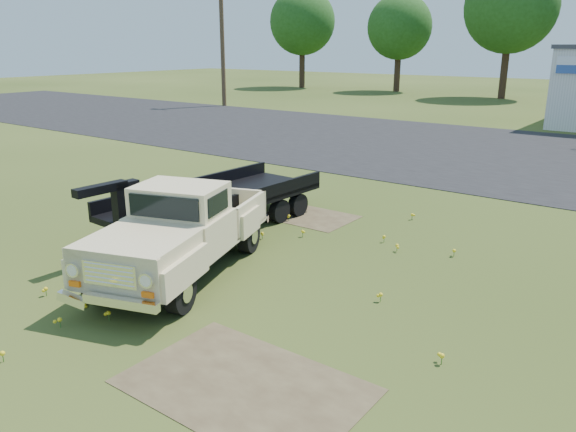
% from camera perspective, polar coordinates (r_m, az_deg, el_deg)
% --- Properties ---
extents(ground, '(140.00, 140.00, 0.00)m').
position_cam_1_polar(ground, '(10.30, 0.23, -6.60)').
color(ground, '#2E4014').
rests_on(ground, ground).
extents(asphalt_lot, '(90.00, 14.00, 0.02)m').
position_cam_1_polar(asphalt_lot, '(23.65, 22.44, 5.66)').
color(asphalt_lot, black).
rests_on(asphalt_lot, ground).
extents(dirt_patch_a, '(3.00, 2.00, 0.01)m').
position_cam_1_polar(dirt_patch_a, '(7.41, -4.39, -16.85)').
color(dirt_patch_a, '#483926').
rests_on(dirt_patch_a, ground).
extents(dirt_patch_b, '(2.20, 1.60, 0.01)m').
position_cam_1_polar(dirt_patch_b, '(14.07, 2.13, -0.06)').
color(dirt_patch_b, '#483926').
rests_on(dirt_patch_b, ground).
extents(utility_pole_west, '(1.60, 0.30, 9.00)m').
position_cam_1_polar(utility_pole_west, '(40.47, -6.70, 17.55)').
color(utility_pole_west, '#473121').
rests_on(utility_pole_west, ground).
extents(treeline_a, '(6.40, 6.40, 9.52)m').
position_cam_1_polar(treeline_a, '(58.31, 1.47, 19.12)').
color(treeline_a, '#372419').
rests_on(treeline_a, ground).
extents(treeline_b, '(5.76, 5.76, 8.57)m').
position_cam_1_polar(treeline_b, '(54.05, 11.28, 18.31)').
color(treeline_b, '#372419').
rests_on(treeline_b, ground).
extents(treeline_c, '(7.04, 7.04, 10.47)m').
position_cam_1_polar(treeline_c, '(49.11, 21.72, 19.14)').
color(treeline_c, '#372419').
rests_on(treeline_c, ground).
extents(vintage_pickup_truck, '(3.26, 5.10, 1.73)m').
position_cam_1_polar(vintage_pickup_truck, '(10.50, -10.74, -1.40)').
color(vintage_pickup_truck, tan).
rests_on(vintage_pickup_truck, ground).
extents(flatbed_trailer, '(2.26, 6.01, 1.61)m').
position_cam_1_polar(flatbed_trailer, '(13.08, -7.30, 2.17)').
color(flatbed_trailer, black).
rests_on(flatbed_trailer, ground).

